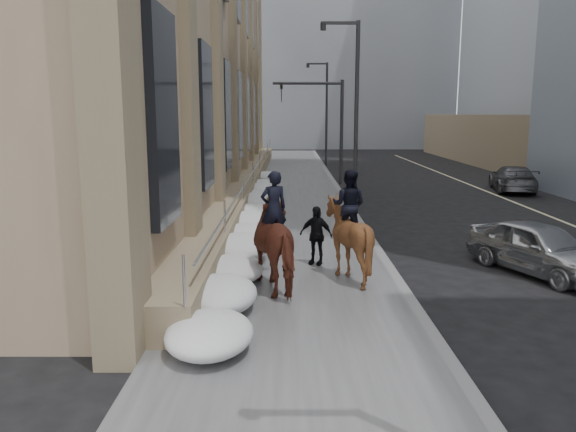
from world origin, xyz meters
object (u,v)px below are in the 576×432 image
Objects in this scene: mounted_horse_left at (281,242)px; pedestrian at (316,235)px; car_silver at (539,248)px; car_grey at (513,179)px; mounted_horse_right at (347,234)px.

mounted_horse_left reaches higher than pedestrian.
mounted_horse_left is 0.67× the size of car_silver.
pedestrian is at bearing 151.42° from car_silver.
mounted_horse_left is 6.86m from car_silver.
mounted_horse_right is at bearing 69.06° from car_grey.
car_grey is (5.42, 15.60, 0.00)m from car_silver.
car_silver is at bearing 82.46° from car_grey.
car_grey is at bearing 47.13° from car_silver.
pedestrian is 0.33× the size of car_grey.
pedestrian is 18.79m from car_grey.
mounted_horse_right reaches higher than pedestrian.
mounted_horse_left is 21.01m from car_grey.
mounted_horse_right is (1.60, 0.80, 0.01)m from mounted_horse_left.
car_silver is 0.85× the size of car_grey.
mounted_horse_left is at bearing 169.82° from car_silver.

